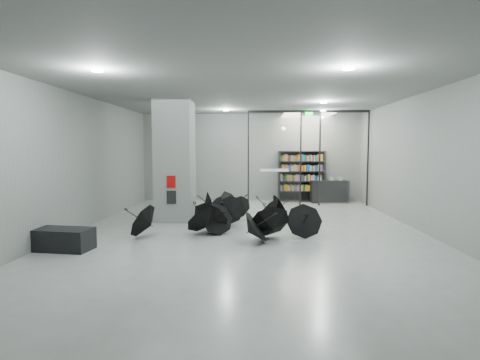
{
  "coord_description": "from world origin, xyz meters",
  "views": [
    {
      "loc": [
        0.17,
        -10.76,
        2.39
      ],
      "look_at": [
        -0.3,
        1.5,
        1.4
      ],
      "focal_mm": 28.78,
      "sensor_mm": 36.0,
      "label": 1
    }
  ],
  "objects_px": {
    "column": "(175,161)",
    "bench": "(58,239)",
    "bookshelf": "(302,176)",
    "umbrella_cluster": "(232,218)",
    "shop_counter": "(329,191)"
  },
  "relations": [
    {
      "from": "bench",
      "to": "bookshelf",
      "type": "xyz_separation_m",
      "value": [
        6.81,
        8.7,
        0.89
      ]
    },
    {
      "from": "column",
      "to": "bench",
      "type": "xyz_separation_m",
      "value": [
        -2.0,
        -3.95,
        -1.74
      ]
    },
    {
      "from": "bookshelf",
      "to": "umbrella_cluster",
      "type": "relative_size",
      "value": 0.43
    },
    {
      "from": "column",
      "to": "shop_counter",
      "type": "relative_size",
      "value": 2.43
    },
    {
      "from": "bookshelf",
      "to": "shop_counter",
      "type": "bearing_deg",
      "value": -15.36
    },
    {
      "from": "bench",
      "to": "umbrella_cluster",
      "type": "height_order",
      "value": "umbrella_cluster"
    },
    {
      "from": "column",
      "to": "shop_counter",
      "type": "height_order",
      "value": "column"
    },
    {
      "from": "bench",
      "to": "shop_counter",
      "type": "xyz_separation_m",
      "value": [
        8.0,
        8.45,
        0.24
      ]
    },
    {
      "from": "column",
      "to": "bench",
      "type": "height_order",
      "value": "column"
    },
    {
      "from": "bookshelf",
      "to": "umbrella_cluster",
      "type": "bearing_deg",
      "value": -118.73
    },
    {
      "from": "bookshelf",
      "to": "umbrella_cluster",
      "type": "xyz_separation_m",
      "value": [
        -2.83,
        -6.06,
        -0.84
      ]
    },
    {
      "from": "column",
      "to": "shop_counter",
      "type": "xyz_separation_m",
      "value": [
        6.0,
        4.5,
        -1.51
      ]
    },
    {
      "from": "bench",
      "to": "shop_counter",
      "type": "distance_m",
      "value": 11.64
    },
    {
      "from": "bench",
      "to": "bookshelf",
      "type": "distance_m",
      "value": 11.08
    },
    {
      "from": "column",
      "to": "bench",
      "type": "bearing_deg",
      "value": -116.88
    }
  ]
}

